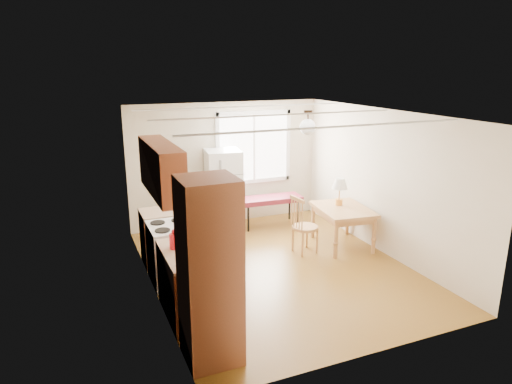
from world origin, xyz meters
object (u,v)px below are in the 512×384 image
bench (270,200)px  dining_table (343,213)px  refrigerator (224,190)px  chair (301,221)px

bench → dining_table: 1.70m
refrigerator → bench: bearing=-2.8°
refrigerator → bench: refrigerator is taller
bench → dining_table: bearing=-59.6°
dining_table → refrigerator: bearing=142.3°
dining_table → chair: chair is taller
bench → dining_table: dining_table is taller
chair → bench: bearing=80.0°
refrigerator → dining_table: size_ratio=1.29×
refrigerator → bench: 0.99m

